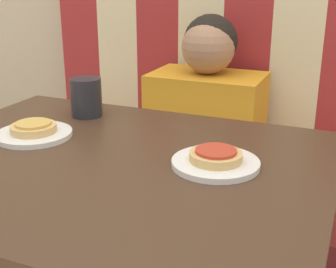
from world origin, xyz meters
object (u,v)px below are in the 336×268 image
Objects in this scene: plate_left at (34,134)px; drinking_cup at (86,97)px; plate_right at (216,163)px; person at (207,110)px; pizza_right at (216,155)px; pizza_left at (33,127)px.

plate_left is 0.20m from drinking_cup.
plate_right is (0.44, 0.00, 0.00)m from plate_left.
person reaches higher than pizza_right.
pizza_left reaches higher than plate_left.
pizza_right is at bearing -70.20° from person.
pizza_right is at bearing -24.55° from drinking_cup.
pizza_right is (0.22, -0.61, 0.10)m from person.
pizza_left is (0.00, 0.00, 0.02)m from plate_left.
plate_right is at bearing -0.00° from pizza_left.
pizza_left is at bearing 180.00° from plate_right.
person reaches higher than pizza_left.
drinking_cup reaches higher than plate_right.
person is at bearing 70.20° from plate_left.
person reaches higher than plate_right.
plate_right is 1.66× the size of pizza_left.
pizza_right is (0.44, 0.00, 0.00)m from pizza_left.
pizza_left is 1.04× the size of drinking_cup.
plate_right is at bearing -14.04° from pizza_right.
person reaches higher than plate_left.
drinking_cup is at bearing 155.45° from pizza_right.
person is 5.68× the size of drinking_cup.
plate_left is 1.66× the size of pizza_right.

